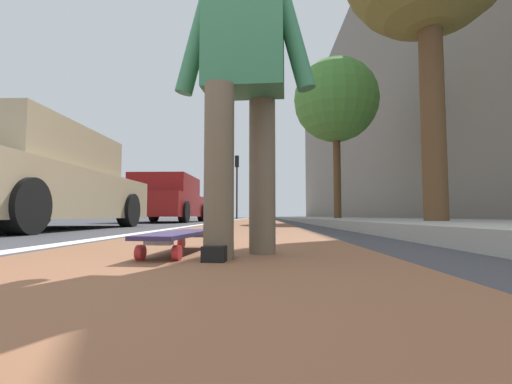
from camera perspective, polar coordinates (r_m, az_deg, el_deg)
name	(u,v)px	position (r m, az deg, el deg)	size (l,w,h in m)	color
ground_plane	(252,222)	(11.10, -0.57, -4.87)	(80.00, 80.00, 0.00)	#38383D
bike_lane_paint	(258,219)	(25.10, 0.36, -4.29)	(56.00, 1.90, 0.00)	brown
lane_stripe_white	(239,219)	(21.14, -2.78, -4.37)	(52.00, 0.16, 0.01)	silver
sidewalk_curb	(314,218)	(19.29, 9.28, -4.19)	(52.00, 3.20, 0.13)	#9E9B93
building_facade	(351,122)	(24.59, 14.97, 10.75)	(40.00, 1.20, 12.68)	gray
skateboard	(180,236)	(1.96, -12.09, -6.88)	(0.85, 0.27, 0.11)	red
skater_person	(243,70)	(1.91, -2.06, 18.88)	(0.45, 0.72, 1.64)	brown
parked_car_near	(32,182)	(6.07, -32.14, 1.42)	(4.55, 1.96, 1.46)	tan
parked_car_mid	(167,200)	(11.90, -14.02, -1.28)	(4.32, 2.05, 1.48)	maroon
traffic_light	(237,175)	(25.19, -3.07, 2.69)	(0.33, 0.28, 4.45)	#2D2D2D
street_tree_mid	(336,101)	(12.02, 12.66, 14.05)	(2.67, 2.67, 5.23)	brown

